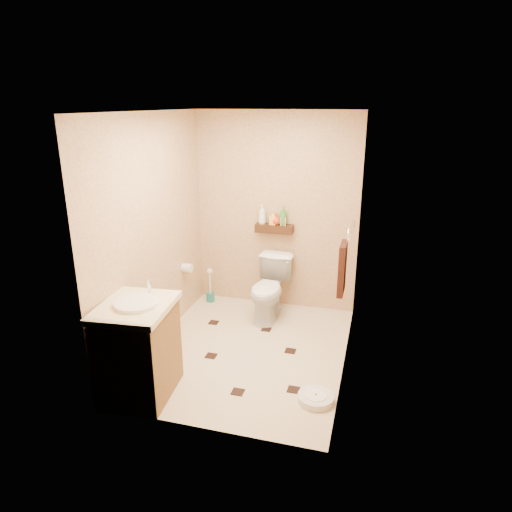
% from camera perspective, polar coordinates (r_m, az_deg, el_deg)
% --- Properties ---
extents(ground, '(2.50, 2.50, 0.00)m').
position_cam_1_polar(ground, '(4.90, -1.10, -11.71)').
color(ground, beige).
rests_on(ground, ground).
extents(wall_back, '(2.00, 0.04, 2.40)m').
position_cam_1_polar(wall_back, '(5.58, 2.51, 5.44)').
color(wall_back, tan).
rests_on(wall_back, ground).
extents(wall_front, '(2.00, 0.04, 2.40)m').
position_cam_1_polar(wall_front, '(3.30, -7.44, -4.24)').
color(wall_front, tan).
rests_on(wall_front, ground).
extents(wall_left, '(0.04, 2.50, 2.40)m').
position_cam_1_polar(wall_left, '(4.78, -12.76, 2.74)').
color(wall_left, tan).
rests_on(wall_left, ground).
extents(wall_right, '(0.04, 2.50, 2.40)m').
position_cam_1_polar(wall_right, '(4.24, 11.85, 0.76)').
color(wall_right, tan).
rests_on(wall_right, ground).
extents(ceiling, '(2.00, 2.50, 0.02)m').
position_cam_1_polar(ceiling, '(4.22, -1.31, 17.64)').
color(ceiling, silver).
rests_on(ceiling, wall_back).
extents(wall_shelf, '(0.46, 0.14, 0.10)m').
position_cam_1_polar(wall_shelf, '(5.55, 2.29, 3.45)').
color(wall_shelf, '#3A2210').
rests_on(wall_shelf, wall_back).
extents(floor_accents, '(1.28, 1.33, 0.01)m').
position_cam_1_polar(floor_accents, '(4.83, -0.62, -12.13)').
color(floor_accents, black).
rests_on(floor_accents, ground).
extents(toilet, '(0.45, 0.74, 0.73)m').
position_cam_1_polar(toilet, '(5.44, 1.68, -4.14)').
color(toilet, white).
rests_on(toilet, ground).
extents(vanity, '(0.65, 0.76, 1.00)m').
position_cam_1_polar(vanity, '(4.17, -14.45, -11.13)').
color(vanity, brown).
rests_on(vanity, ground).
extents(bathroom_scale, '(0.34, 0.34, 0.06)m').
position_cam_1_polar(bathroom_scale, '(4.19, 7.48, -17.18)').
color(bathroom_scale, silver).
rests_on(bathroom_scale, ground).
extents(toilet_brush, '(0.10, 0.10, 0.46)m').
position_cam_1_polar(toilet_brush, '(5.97, -5.74, -4.23)').
color(toilet_brush, '#1A6A64').
rests_on(toilet_brush, ground).
extents(towel_ring, '(0.12, 0.30, 0.76)m').
position_cam_1_polar(towel_ring, '(4.57, 10.79, -1.25)').
color(towel_ring, silver).
rests_on(towel_ring, wall_right).
extents(toilet_paper, '(0.12, 0.11, 0.12)m').
position_cam_1_polar(toilet_paper, '(5.50, -8.62, -1.49)').
color(toilet_paper, silver).
rests_on(toilet_paper, wall_left).
extents(bottle_a, '(0.12, 0.12, 0.24)m').
position_cam_1_polar(bottle_a, '(5.54, 0.79, 5.24)').
color(bottle_a, white).
rests_on(bottle_a, wall_shelf).
extents(bottle_b, '(0.09, 0.09, 0.17)m').
position_cam_1_polar(bottle_b, '(5.52, 2.17, 4.80)').
color(bottle_b, yellow).
rests_on(bottle_b, wall_shelf).
extents(bottle_c, '(0.15, 0.15, 0.14)m').
position_cam_1_polar(bottle_c, '(5.51, 2.55, 4.64)').
color(bottle_c, red).
rests_on(bottle_c, wall_shelf).
extents(bottle_d, '(0.12, 0.12, 0.23)m').
position_cam_1_polar(bottle_d, '(5.48, 3.40, 5.05)').
color(bottle_d, '#2B832F').
rests_on(bottle_d, wall_shelf).
extents(bottle_e, '(0.08, 0.08, 0.15)m').
position_cam_1_polar(bottle_e, '(5.49, 3.43, 4.62)').
color(bottle_e, '#EB8F4E').
rests_on(bottle_e, wall_shelf).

